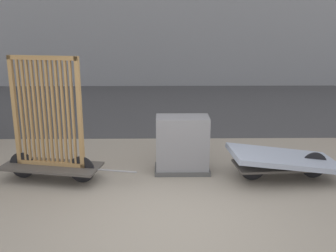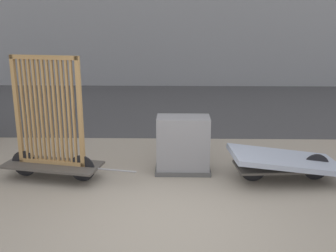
{
  "view_description": "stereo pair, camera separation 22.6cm",
  "coord_description": "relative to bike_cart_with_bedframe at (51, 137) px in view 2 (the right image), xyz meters",
  "views": [
    {
      "loc": [
        -0.09,
        -5.02,
        2.78
      ],
      "look_at": [
        0.0,
        1.57,
        0.99
      ],
      "focal_mm": 42.0,
      "sensor_mm": 36.0,
      "label": 1
    },
    {
      "loc": [
        0.14,
        -5.02,
        2.78
      ],
      "look_at": [
        0.0,
        1.57,
        0.99
      ],
      "focal_mm": 42.0,
      "sensor_mm": 36.0,
      "label": 2
    }
  ],
  "objects": [
    {
      "name": "ground_plane",
      "position": [
        2.07,
        -1.56,
        -0.77
      ],
      "size": [
        60.0,
        60.0,
        0.0
      ],
      "primitive_type": "plane",
      "color": "gray"
    },
    {
      "name": "road_strip",
      "position": [
        2.07,
        6.41,
        -0.77
      ],
      "size": [
        56.0,
        7.81,
        0.01
      ],
      "color": "#424244",
      "rests_on": "ground_plane"
    },
    {
      "name": "bike_cart_with_bedframe",
      "position": [
        0.0,
        0.0,
        0.0
      ],
      "size": [
        2.47,
        1.01,
        2.21
      ],
      "rotation": [
        0.0,
        0.0,
        -0.2
      ],
      "color": "#4C4742",
      "rests_on": "ground_plane"
    },
    {
      "name": "bike_cart_with_mattress",
      "position": [
        4.16,
        0.0,
        -0.42
      ],
      "size": [
        2.57,
        1.14,
        0.56
      ],
      "rotation": [
        0.0,
        0.0,
        0.08
      ],
      "color": "#4C4742",
      "rests_on": "ground_plane"
    },
    {
      "name": "utility_cabinet",
      "position": [
        2.35,
        0.38,
        -0.28
      ],
      "size": [
        1.03,
        0.58,
        1.07
      ],
      "color": "#4C4C4C",
      "rests_on": "ground_plane"
    }
  ]
}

